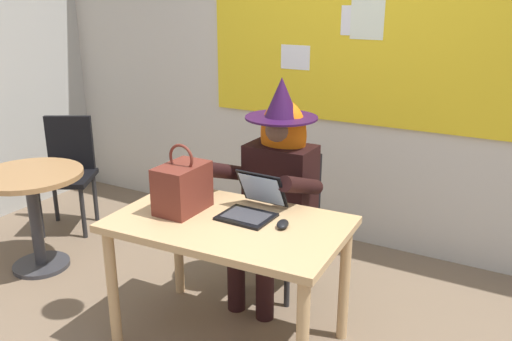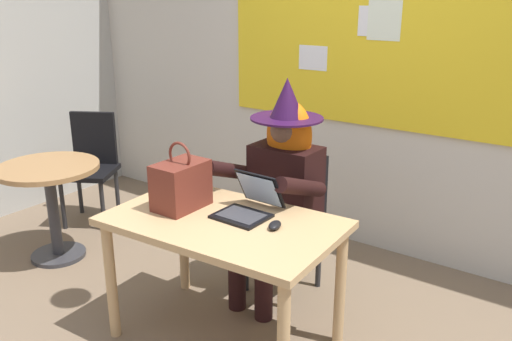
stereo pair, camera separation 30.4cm
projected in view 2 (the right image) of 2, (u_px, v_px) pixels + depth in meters
The scene contains 9 objects.
wall_back_bulletin at pixel (377, 70), 3.83m from camera, with size 5.70×1.80×2.66m.
desk_main at pixel (223, 237), 2.87m from camera, with size 1.26×0.81×0.74m.
chair_at_desk at pixel (291, 213), 3.49m from camera, with size 0.45×0.45×0.91m.
person_costumed at pixel (280, 178), 3.31m from camera, with size 0.59×0.68×1.39m.
laptop at pixel (249, 205), 2.90m from camera, with size 0.28×0.34×0.22m.
computer_mouse at pixel (275, 225), 2.73m from camera, with size 0.06×0.10×0.03m, color black.
handbag at pixel (181, 185), 2.95m from camera, with size 0.20×0.30×0.38m.
side_table_round at pixel (51, 191), 3.85m from camera, with size 0.71×0.71×0.71m.
chair_spare_by_window at pixel (91, 161), 4.55m from camera, with size 0.57×0.57×0.91m.
Camera 2 is at (1.54, -1.92, 1.88)m, focal length 37.86 mm.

